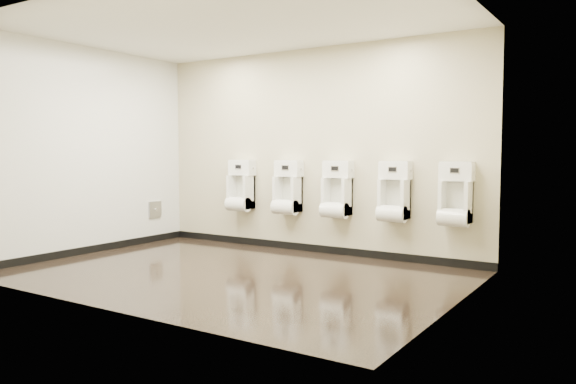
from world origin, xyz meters
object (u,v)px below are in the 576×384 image
urinal_2 (337,194)px  urinal_3 (394,196)px  urinal_1 (287,192)px  urinal_4 (455,199)px  urinal_0 (241,190)px  access_panel (155,209)px

urinal_2 → urinal_3: same height
urinal_2 → urinal_3: bearing=0.0°
urinal_1 → urinal_4: (2.34, 0.00, 0.00)m
urinal_3 → urinal_1: bearing=180.0°
urinal_2 → urinal_3: (0.80, 0.00, 0.00)m
urinal_0 → urinal_4: 3.17m
access_panel → urinal_2: (2.94, 0.42, 0.33)m
urinal_2 → urinal_4: 1.57m
access_panel → urinal_0: size_ratio=0.34×
urinal_1 → urinal_3: (1.58, 0.00, 0.00)m
urinal_1 → urinal_2: (0.78, 0.00, 0.00)m
urinal_3 → urinal_4: 0.77m
urinal_3 → urinal_0: bearing=180.0°
urinal_1 → urinal_2: 0.78m
urinal_1 → urinal_3: same height
access_panel → urinal_3: urinal_3 is taller
access_panel → urinal_1: urinal_1 is taller
urinal_2 → urinal_3: 0.80m
access_panel → urinal_1: (2.17, 0.42, 0.33)m
access_panel → urinal_1: bearing=10.9°
urinal_0 → urinal_1: 0.82m
urinal_4 → access_panel: bearing=-174.7°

